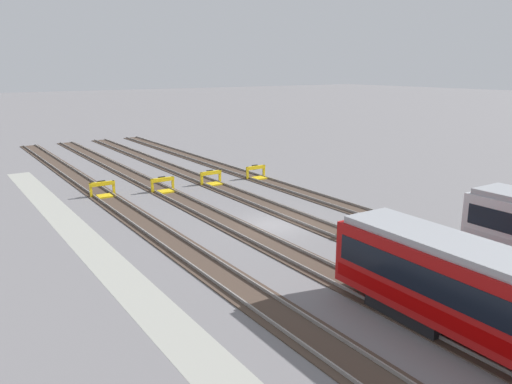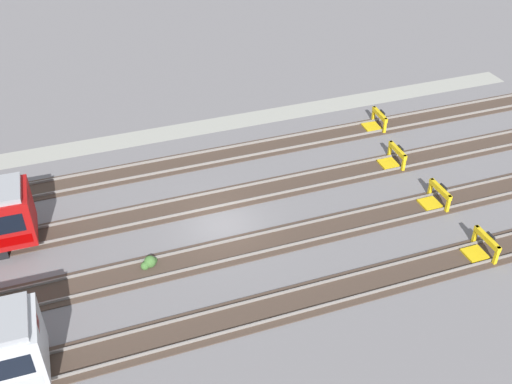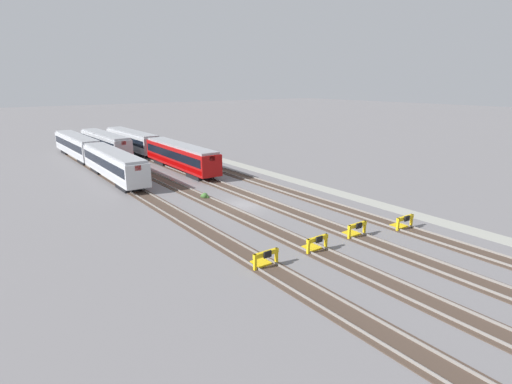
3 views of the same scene
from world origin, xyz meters
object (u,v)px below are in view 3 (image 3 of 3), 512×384
object	(u,v)px
bumper_stop_near_inner_track	(355,230)
bumper_stop_far_inner_track	(264,259)
bumper_stop_middle_track	(315,244)
subway_car_front_row_centre	(77,145)
subway_car_front_row_left_inner	(105,143)
subway_car_front_row_rightmost	(180,156)
subway_car_front_row_leftmost	(113,164)
subway_car_front_row_right_inner	(132,140)
weed_clump	(205,196)
bumper_stop_nearest_track	(402,223)

from	to	relation	value
bumper_stop_near_inner_track	bumper_stop_far_inner_track	distance (m)	9.20
bumper_stop_near_inner_track	bumper_stop_middle_track	distance (m)	4.60
subway_car_front_row_centre	subway_car_front_row_left_inner	bearing A→B (deg)	-86.00
subway_car_front_row_rightmost	bumper_stop_middle_track	xyz separation A→B (m)	(-31.05, 4.61, -1.53)
subway_car_front_row_centre	bumper_stop_far_inner_track	distance (m)	49.64
bumper_stop_middle_track	subway_car_front_row_leftmost	bearing A→B (deg)	8.52
subway_car_front_row_right_inner	weed_clump	bearing A→B (deg)	172.62
subway_car_front_row_right_inner	bumper_stop_nearest_track	size ratio (longest dim) A/B	8.98
subway_car_front_row_centre	subway_car_front_row_rightmost	xyz separation A→B (m)	(-18.77, -9.17, 0.00)
subway_car_front_row_right_inner	subway_car_front_row_rightmost	xyz separation A→B (m)	(-19.13, 0.02, 0.00)
subway_car_front_row_centre	bumper_stop_near_inner_track	size ratio (longest dim) A/B	8.99
weed_clump	subway_car_front_row_right_inner	bearing A→B (deg)	-7.38
bumper_stop_near_inner_track	subway_car_front_row_leftmost	bearing A→B (deg)	16.67
bumper_stop_near_inner_track	bumper_stop_middle_track	xyz separation A→B (m)	(-0.14, 4.60, 0.00)
subway_car_front_row_leftmost	bumper_stop_middle_track	distance (m)	31.44
subway_car_front_row_centre	bumper_stop_far_inner_track	xyz separation A→B (m)	(-49.62, 0.03, -1.53)
subway_car_front_row_centre	bumper_stop_near_inner_track	world-z (taller)	subway_car_front_row_centre
subway_car_front_row_leftmost	weed_clump	distance (m)	15.16
subway_car_front_row_right_inner	bumper_stop_middle_track	xyz separation A→B (m)	(-50.18, 4.64, -1.53)
subway_car_front_row_centre	bumper_stop_nearest_track	world-z (taller)	subway_car_front_row_centre
subway_car_front_row_leftmost	subway_car_front_row_right_inner	world-z (taller)	same
subway_car_front_row_leftmost	bumper_stop_middle_track	world-z (taller)	subway_car_front_row_leftmost
subway_car_front_row_right_inner	subway_car_front_row_left_inner	bearing A→B (deg)	90.55
subway_car_front_row_centre	bumper_stop_middle_track	world-z (taller)	subway_car_front_row_centre
weed_clump	subway_car_front_row_leftmost	bearing A→B (deg)	19.29
subway_car_front_row_rightmost	bumper_stop_nearest_track	size ratio (longest dim) A/B	8.98
subway_car_front_row_left_inner	bumper_stop_far_inner_track	world-z (taller)	subway_car_front_row_left_inner
bumper_stop_middle_track	bumper_stop_far_inner_track	size ratio (longest dim) A/B	1.00
subway_car_front_row_left_inner	weed_clump	distance (m)	33.34
subway_car_front_row_left_inner	bumper_stop_middle_track	distance (m)	50.16
subway_car_front_row_left_inner	bumper_stop_nearest_track	distance (m)	52.10
bumper_stop_near_inner_track	bumper_stop_middle_track	bearing A→B (deg)	91.78
bumper_stop_middle_track	weed_clump	xyz separation A→B (m)	(16.85, -0.32, -0.27)
subway_car_front_row_leftmost	subway_car_front_row_centre	world-z (taller)	same
subway_car_front_row_left_inner	subway_car_front_row_centre	distance (m)	4.57
subway_car_front_row_leftmost	subway_car_front_row_centre	bearing A→B (deg)	-0.27
subway_car_front_row_left_inner	subway_car_front_row_leftmost	bearing A→B (deg)	166.30
bumper_stop_near_inner_track	subway_car_front_row_centre	bearing A→B (deg)	10.45
bumper_stop_near_inner_track	subway_car_front_row_left_inner	bearing A→B (deg)	5.26
subway_car_front_row_right_inner	bumper_stop_near_inner_track	distance (m)	50.06
bumper_stop_far_inner_track	bumper_stop_nearest_track	bearing A→B (deg)	-95.45
subway_car_front_row_rightmost	bumper_stop_far_inner_track	bearing A→B (deg)	163.38
subway_car_front_row_left_inner	subway_car_front_row_centre	bearing A→B (deg)	94.00
subway_car_front_row_right_inner	bumper_stop_middle_track	size ratio (longest dim) A/B	9.02
weed_clump	bumper_stop_middle_track	bearing A→B (deg)	178.91
subway_car_front_row_centre	weed_clump	bearing A→B (deg)	-171.58
subway_car_front_row_centre	bumper_stop_nearest_track	bearing A→B (deg)	-164.87
bumper_stop_far_inner_track	subway_car_front_row_centre	bearing A→B (deg)	-0.04
subway_car_front_row_rightmost	subway_car_front_row_centre	bearing A→B (deg)	26.05
subway_car_front_row_left_inner	subway_car_front_row_centre	xyz separation A→B (m)	(-0.32, 4.56, 0.00)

